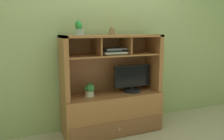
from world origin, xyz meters
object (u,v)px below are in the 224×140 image
Objects in this scene: media_console at (112,102)px; potted_orchid at (90,90)px; tv_monitor at (132,80)px; potted_succulent at (79,29)px; diffuser_bottle at (112,31)px; magazine_stack_left at (113,51)px.

media_console is 7.83× the size of potted_orchid.
tv_monitor reaches higher than potted_orchid.
potted_succulent reaches higher than tv_monitor.
diffuser_bottle reaches higher than potted_orchid.
tv_monitor is at bearing -5.78° from magazine_stack_left.
media_console is 1.10m from potted_succulent.
tv_monitor is 1.67× the size of magazine_stack_left.
diffuser_bottle reaches higher than media_console.
media_console is 0.98m from diffuser_bottle.
media_console is at bearing 2.84° from potted_orchid.
tv_monitor is 3.00× the size of potted_succulent.
media_console is 4.15× the size of magazine_stack_left.
magazine_stack_left reaches higher than potted_orchid.
tv_monitor is (0.30, -0.03, 0.29)m from media_console.
tv_monitor is 0.63m from potted_orchid.
tv_monitor is at bearing -0.72° from potted_succulent.
diffuser_bottle is 0.45m from potted_succulent.
potted_succulent is at bearing -177.58° from magazine_stack_left.
media_console reaches higher than tv_monitor.
diffuser_bottle is (0.00, 0.00, 0.98)m from media_console.
potted_succulent reaches higher than potted_orchid.
potted_succulent is (-0.46, -0.02, 0.30)m from magazine_stack_left.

